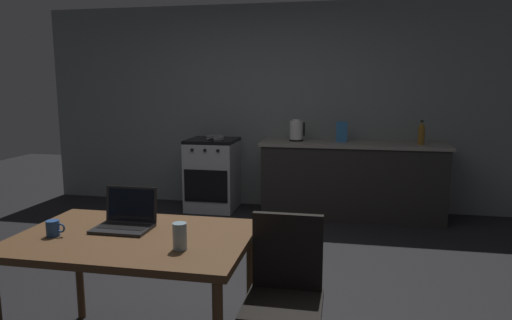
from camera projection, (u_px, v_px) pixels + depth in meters
name	position (u px, v px, depth m)	size (l,w,h in m)	color
ground_plane	(201.00, 290.00, 3.54)	(12.00, 12.00, 0.00)	black
back_wall	(285.00, 107.00, 5.84)	(6.40, 0.10, 2.56)	gray
kitchen_counter	(352.00, 179.00, 5.48)	(2.16, 0.64, 0.90)	#282623
stove_oven	(213.00, 174.00, 5.80)	(0.60, 0.62, 0.90)	#B7BABF
dining_table	(134.00, 248.00, 2.54)	(1.30, 0.86, 0.74)	brown
chair	(285.00, 289.00, 2.40)	(0.40, 0.40, 0.89)	black
laptop	(126.00, 220.00, 2.65)	(0.32, 0.25, 0.23)	#232326
electric_kettle	(296.00, 131.00, 5.51)	(0.19, 0.17, 0.26)	black
bottle	(421.00, 133.00, 5.19)	(0.07, 0.07, 0.27)	#8C601E
frying_pan	(215.00, 137.00, 5.69)	(0.24, 0.41, 0.05)	gray
coffee_mug	(53.00, 228.00, 2.52)	(0.11, 0.07, 0.09)	#264C8C
drinking_glass	(180.00, 236.00, 2.31)	(0.07, 0.07, 0.14)	#99B7C6
cereal_box	(342.00, 132.00, 5.43)	(0.13, 0.05, 0.24)	#3372B2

